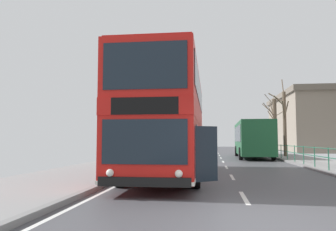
# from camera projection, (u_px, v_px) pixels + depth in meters

# --- Properties ---
(ground) EXTENTS (15.80, 140.00, 0.20)m
(ground) POSITION_uv_depth(u_px,v_px,m) (219.00, 219.00, 6.06)
(ground) COLOR #47474C
(double_decker_bus_main) EXTENTS (3.30, 11.11, 4.35)m
(double_decker_bus_main) POSITION_uv_depth(u_px,v_px,m) (169.00, 122.00, 13.78)
(double_decker_bus_main) COLOR red
(double_decker_bus_main) RESTS_ON ground
(background_bus_far_lane) EXTENTS (2.87, 10.22, 3.01)m
(background_bus_far_lane) POSITION_uv_depth(u_px,v_px,m) (252.00, 138.00, 27.89)
(background_bus_far_lane) COLOR #19512D
(background_bus_far_lane) RESTS_ON ground
(pedestrian_railing_far_kerb) EXTENTS (0.05, 26.19, 1.03)m
(pedestrian_railing_far_kerb) POSITION_uv_depth(u_px,v_px,m) (299.00, 151.00, 19.77)
(pedestrian_railing_far_kerb) COLOR #236B4C
(pedestrian_railing_far_kerb) RESTS_ON ground
(bare_tree_far_00) EXTENTS (2.25, 3.03, 6.42)m
(bare_tree_far_00) POSITION_uv_depth(u_px,v_px,m) (275.00, 124.00, 35.58)
(bare_tree_far_00) COLOR brown
(bare_tree_far_00) RESTS_ON ground
(bare_tree_far_01) EXTENTS (1.38, 2.91, 6.84)m
(bare_tree_far_01) POSITION_uv_depth(u_px,v_px,m) (284.00, 120.00, 28.04)
(bare_tree_far_01) COLOR brown
(bare_tree_far_01) RESTS_ON ground
(background_building_01) EXTENTS (13.93, 17.95, 7.87)m
(background_building_01) POSITION_uv_depth(u_px,v_px,m) (330.00, 122.00, 44.72)
(background_building_01) COLOR gray
(background_building_01) RESTS_ON ground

